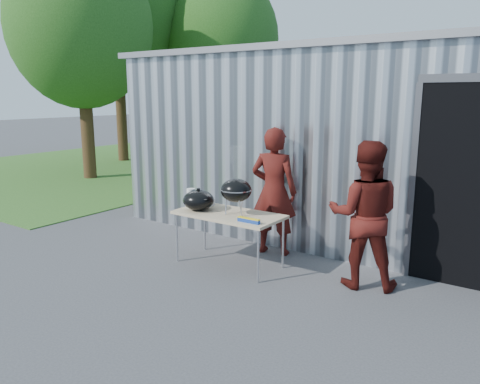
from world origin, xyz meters
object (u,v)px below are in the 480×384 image
Objects in this scene: folding_table at (229,216)px; person_cook at (274,191)px; kettle_grill at (236,184)px; person_bystander at (364,215)px.

person_cook is at bearing 72.84° from folding_table.
kettle_grill is at bearing 2.32° from folding_table.
person_bystander is at bearing 151.98° from person_cook.
kettle_grill is at bearing 68.52° from person_cook.
person_cook reaches higher than folding_table.
folding_table is 0.48m from kettle_grill.
person_cook is (0.25, 0.80, 0.24)m from folding_table.
person_bystander is (1.55, -0.43, -0.04)m from person_cook.
kettle_grill is 0.83m from person_cook.
folding_table is 0.82× the size of person_bystander.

